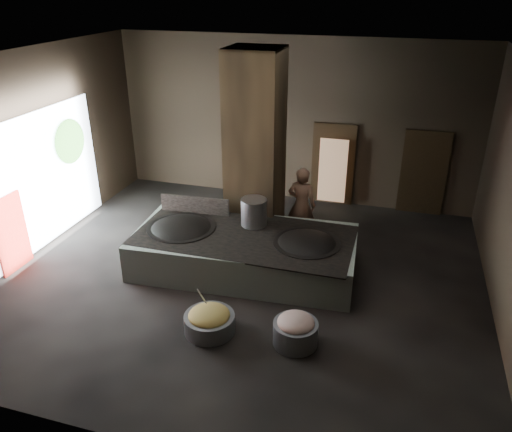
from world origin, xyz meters
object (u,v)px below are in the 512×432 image
(wok_left, at_px, (181,231))
(stock_pot, at_px, (254,212))
(veg_basin, at_px, (210,323))
(cook, at_px, (301,205))
(meat_basin, at_px, (295,333))
(wok_right, at_px, (306,246))
(hearth_platform, at_px, (244,252))

(wok_left, bearing_deg, stock_pot, 21.80)
(wok_left, height_order, veg_basin, wok_left)
(wok_left, xyz_separation_m, cook, (2.35, 1.71, 0.18))
(wok_left, distance_m, stock_pot, 1.66)
(cook, bearing_deg, meat_basin, 105.75)
(wok_right, relative_size, cook, 0.75)
(hearth_platform, height_order, stock_pot, stock_pot)
(wok_left, height_order, stock_pot, stock_pot)
(stock_pot, relative_size, meat_basin, 0.78)
(hearth_platform, height_order, cook, cook)
(wok_right, bearing_deg, hearth_platform, -177.88)
(hearth_platform, xyz_separation_m, veg_basin, (0.05, -2.25, -0.24))
(wok_left, distance_m, wok_right, 2.80)
(stock_pot, bearing_deg, meat_basin, -59.80)
(wok_left, relative_size, wok_right, 1.07)
(hearth_platform, relative_size, wok_left, 3.17)
(wok_right, bearing_deg, wok_left, -177.95)
(hearth_platform, bearing_deg, wok_left, 178.44)
(wok_left, height_order, wok_right, wok_left)
(meat_basin, bearing_deg, hearth_platform, 127.06)
(wok_right, height_order, veg_basin, wok_right)
(wok_left, bearing_deg, wok_right, 2.05)
(wok_left, bearing_deg, meat_basin, -34.26)
(hearth_platform, xyz_separation_m, stock_pot, (0.05, 0.55, 0.72))
(veg_basin, bearing_deg, wok_right, 60.48)
(cook, height_order, veg_basin, cook)
(stock_pot, distance_m, cook, 1.41)
(veg_basin, distance_m, meat_basin, 1.57)
(wok_right, height_order, stock_pot, stock_pot)
(cook, bearing_deg, hearth_platform, 66.74)
(veg_basin, bearing_deg, stock_pot, 89.98)
(stock_pot, height_order, veg_basin, stock_pot)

